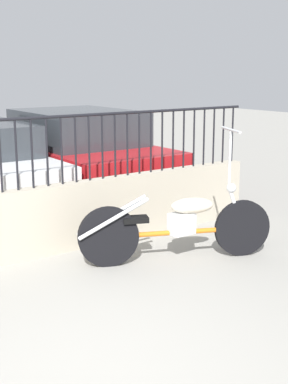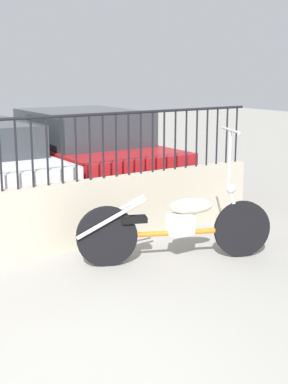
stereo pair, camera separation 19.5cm
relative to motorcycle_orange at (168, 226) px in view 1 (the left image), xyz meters
name	(u,v)px [view 1 (the left image)]	position (x,y,z in m)	size (l,w,h in m)	color
motorcycle_orange	(168,226)	(0.00, 0.00, 0.00)	(2.08, 1.01, 1.48)	black
car_red	(74,153)	(0.72, 3.51, 0.31)	(1.83, 4.28, 1.45)	black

